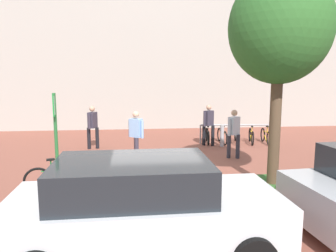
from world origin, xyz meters
TOP-DOWN VIEW (x-y plane):
  - ground_plane at (0.00, 0.00)m, footprint 60.00×60.00m
  - building_facade at (0.00, 8.86)m, footprint 28.00×1.20m
  - planter_strip at (0.60, -1.66)m, footprint 7.00×1.10m
  - tree_sidewalk at (2.88, -1.84)m, footprint 2.44×2.44m
  - parking_sign_post at (-2.46, -1.66)m, footprint 0.08×0.36m
  - bike_at_sign at (-2.47, -1.44)m, footprint 1.65×0.52m
  - bike_rack_cluster at (3.81, 3.90)m, footprint 3.19×1.87m
  - bollard_steel at (3.00, 3.32)m, footprint 0.16×0.16m
  - person_shirt_white at (-0.54, 1.24)m, footprint 0.50×0.44m
  - person_suited_dark at (2.48, 3.57)m, footprint 0.50×0.44m
  - person_casual_tan at (2.86, 1.36)m, footprint 0.51×0.43m
  - person_suited_navy at (-2.25, 3.46)m, footprint 0.46×0.58m
  - car_white_hatch at (-0.49, -4.51)m, footprint 4.32×2.06m

SIDE VIEW (x-z plane):
  - ground_plane at x=0.00m, z-range 0.00..0.00m
  - planter_strip at x=0.60m, z-range 0.00..0.16m
  - bike_rack_cluster at x=3.81m, z-range -0.07..0.76m
  - bike_at_sign at x=-2.47m, z-range -0.08..0.78m
  - bollard_steel at x=3.00m, z-range 0.00..0.90m
  - car_white_hatch at x=-0.49m, z-range -0.01..1.53m
  - person_shirt_white at x=-0.54m, z-range 0.12..1.84m
  - person_suited_dark at x=2.48m, z-range 0.12..1.84m
  - person_casual_tan at x=2.86m, z-range 0.12..1.84m
  - person_suited_navy at x=-2.25m, z-range 0.12..1.84m
  - parking_sign_post at x=-2.46m, z-range 0.38..2.84m
  - tree_sidewalk at x=2.88m, z-range 1.29..6.63m
  - building_facade at x=0.00m, z-range 0.00..10.00m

